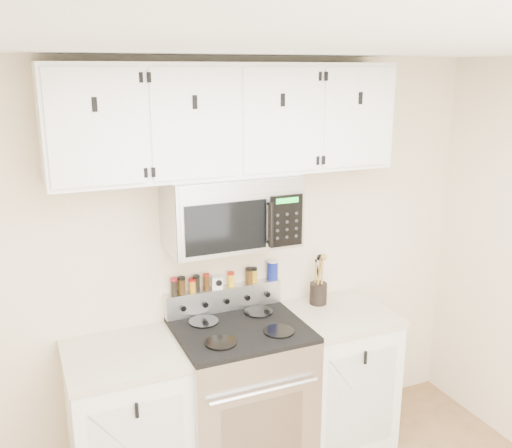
% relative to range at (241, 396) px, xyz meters
% --- Properties ---
extents(back_wall, '(3.50, 0.01, 2.50)m').
position_rel_range_xyz_m(back_wall, '(0.00, 0.32, 0.76)').
color(back_wall, beige).
rests_on(back_wall, floor).
extents(ceiling, '(3.50, 3.50, 0.01)m').
position_rel_range_xyz_m(ceiling, '(0.00, -1.43, 2.01)').
color(ceiling, white).
rests_on(ceiling, back_wall).
extents(range, '(0.76, 0.65, 1.10)m').
position_rel_range_xyz_m(range, '(0.00, 0.00, 0.00)').
color(range, '#B7B7BA').
rests_on(range, floor).
extents(base_cabinet_left, '(0.64, 0.62, 0.92)m').
position_rel_range_xyz_m(base_cabinet_left, '(-0.69, 0.02, -0.03)').
color(base_cabinet_left, white).
rests_on(base_cabinet_left, floor).
extents(base_cabinet_right, '(0.64, 0.62, 0.92)m').
position_rel_range_xyz_m(base_cabinet_right, '(0.69, 0.02, -0.03)').
color(base_cabinet_right, white).
rests_on(base_cabinet_right, floor).
extents(microwave, '(0.76, 0.44, 0.42)m').
position_rel_range_xyz_m(microwave, '(0.00, 0.13, 1.14)').
color(microwave, '#9E9EA3').
rests_on(microwave, back_wall).
extents(upper_cabinets, '(2.00, 0.35, 0.62)m').
position_rel_range_xyz_m(upper_cabinets, '(-0.00, 0.15, 1.66)').
color(upper_cabinets, white).
rests_on(upper_cabinets, back_wall).
extents(utensil_crock, '(0.11, 0.11, 0.33)m').
position_rel_range_xyz_m(utensil_crock, '(0.63, 0.18, 0.52)').
color(utensil_crock, black).
rests_on(utensil_crock, base_cabinet_right).
extents(kitchen_timer, '(0.08, 0.07, 0.08)m').
position_rel_range_xyz_m(kitchen_timer, '(-0.04, 0.28, 0.65)').
color(kitchen_timer, white).
rests_on(kitchen_timer, range).
extents(salt_canister, '(0.07, 0.07, 0.13)m').
position_rel_range_xyz_m(salt_canister, '(0.34, 0.28, 0.68)').
color(salt_canister, navy).
rests_on(salt_canister, range).
extents(spice_jar_0, '(0.04, 0.04, 0.11)m').
position_rel_range_xyz_m(spice_jar_0, '(-0.32, 0.28, 0.67)').
color(spice_jar_0, black).
rests_on(spice_jar_0, range).
extents(spice_jar_1, '(0.05, 0.05, 0.11)m').
position_rel_range_xyz_m(spice_jar_1, '(-0.27, 0.28, 0.67)').
color(spice_jar_1, '#3A260E').
rests_on(spice_jar_1, range).
extents(spice_jar_2, '(0.05, 0.05, 0.09)m').
position_rel_range_xyz_m(spice_jar_2, '(-0.20, 0.28, 0.66)').
color(spice_jar_2, orange).
rests_on(spice_jar_2, range).
extents(spice_jar_3, '(0.04, 0.04, 0.10)m').
position_rel_range_xyz_m(spice_jar_3, '(-0.18, 0.28, 0.67)').
color(spice_jar_3, black).
rests_on(spice_jar_3, range).
extents(spice_jar_4, '(0.04, 0.04, 0.10)m').
position_rel_range_xyz_m(spice_jar_4, '(-0.11, 0.28, 0.67)').
color(spice_jar_4, '#41270F').
rests_on(spice_jar_4, range).
extents(spice_jar_5, '(0.04, 0.04, 0.09)m').
position_rel_range_xyz_m(spice_jar_5, '(0.05, 0.28, 0.66)').
color(spice_jar_5, yellow).
rests_on(spice_jar_5, range).
extents(spice_jar_6, '(0.05, 0.05, 0.10)m').
position_rel_range_xyz_m(spice_jar_6, '(0.18, 0.28, 0.67)').
color(spice_jar_6, '#452D10').
rests_on(spice_jar_6, range).
extents(spice_jar_7, '(0.04, 0.04, 0.10)m').
position_rel_range_xyz_m(spice_jar_7, '(0.21, 0.28, 0.66)').
color(spice_jar_7, '#C28E16').
rests_on(spice_jar_7, range).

